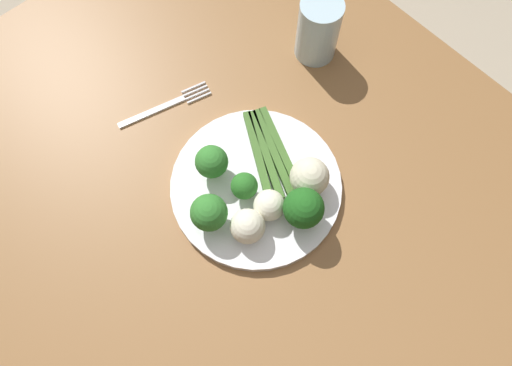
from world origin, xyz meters
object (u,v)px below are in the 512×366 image
Objects in this scene: dining_table at (259,232)px; cauliflower_mid at (248,226)px; broccoli_back_right at (242,188)px; fork at (166,106)px; cauliflower_front_left at (269,205)px; plate at (256,186)px; broccoli_left at (209,213)px; broccoli_back at (304,208)px; cauliflower_near_fork at (309,177)px; broccoli_right at (212,162)px; water_glass at (318,30)px; asparagus_bundle at (269,153)px.

cauliflower_mid is (0.01, -0.04, 0.15)m from dining_table.
broccoli_back_right reaches higher than fork.
plate is at bearing 161.97° from cauliflower_front_left.
cauliflower_front_left is at bearing -75.45° from fork.
cauliflower_front_left is (0.01, 0.01, 0.15)m from dining_table.
plate is at bearing 89.16° from broccoli_left.
broccoli_back is (0.05, 0.04, 0.17)m from dining_table.
dining_table is 24.20× the size of broccoli_back_right.
cauliflower_near_fork is (0.05, 0.06, 0.04)m from plate.
broccoli_left reaches higher than plate.
water_glass is (-0.06, 0.29, 0.01)m from broccoli_right.
cauliflower_front_left is 0.05m from cauliflower_mid.
fork is (-0.21, 0.08, -0.05)m from broccoli_left.
water_glass reaches higher than cauliflower_near_fork.
water_glass is (0.09, 0.27, 0.05)m from fork.
asparagus_bundle is 3.27× the size of broccoli_back_right.
broccoli_back is 0.45× the size of fork.
broccoli_right reaches higher than cauliflower_mid.
broccoli_right reaches higher than cauliflower_near_fork.
fork is at bearing -176.61° from plate.
broccoli_back is at bearing 62.66° from cauliflower_mid.
plate is at bearing 145.58° from dining_table.
plate is at bearing -71.63° from fork.
water_glass is (-0.21, 0.24, -0.00)m from broccoli_back.
broccoli_back_right is at bearing -122.80° from cauliflower_near_fork.
cauliflower_near_fork is 0.27m from water_glass.
water_glass is (-0.10, 0.21, 0.04)m from asparagus_bundle.
cauliflower_mid is at bearing -61.40° from water_glass.
fork is (-0.26, 0.00, -0.04)m from cauliflower_front_left.
broccoli_back_right is 0.10m from broccoli_back.
cauliflower_front_left is at bearing -145.55° from broccoli_back.
dining_table is at bearing -144.88° from cauliflower_front_left.
cauliflower_front_left is 0.29× the size of fork.
cauliflower_mid is (0.07, -0.11, 0.02)m from asparagus_bundle.
broccoli_left reaches higher than asparagus_bundle.
broccoli_back_right is at bearing -173.27° from dining_table.
fork is (-0.21, 0.01, -0.04)m from broccoli_back_right.
cauliflower_mid is (0.05, -0.03, -0.00)m from broccoli_back_right.
broccoli_back_right is at bearing 7.41° from broccoli_right.
broccoli_left reaches higher than cauliflower_front_left.
broccoli_left reaches higher than cauliflower_mid.
asparagus_bundle is 0.12m from broccoli_back.
broccoli_back is at bearing 34.60° from dining_table.
water_glass is (-0.12, 0.34, 0.00)m from broccoli_left.
plate is 5.65× the size of cauliflower_front_left.
asparagus_bundle is at bearing 115.04° from plate.
broccoli_back is 0.65× the size of water_glass.
broccoli_left is (0.06, -0.06, 0.00)m from broccoli_right.
cauliflower_front_left is at bearing -57.96° from water_glass.
broccoli_back reaches higher than broccoli_right.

